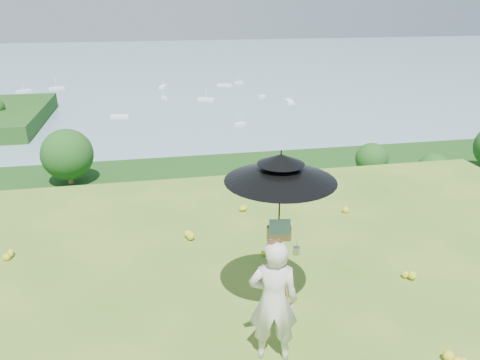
{
  "coord_description": "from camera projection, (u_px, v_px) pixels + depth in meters",
  "views": [
    {
      "loc": [
        -1.0,
        -3.34,
        3.97
      ],
      "look_at": [
        0.41,
        3.92,
        1.08
      ],
      "focal_mm": 35.0,
      "sensor_mm": 36.0,
      "label": 1
    }
  ],
  "objects": [
    {
      "name": "slope_trees",
      "position": [
        170.0,
        223.0,
        42.13
      ],
      "size": [
        110.0,
        50.0,
        6.0
      ],
      "primitive_type": null,
      "color": "#1D5218",
      "rests_on": "forest_slope"
    },
    {
      "name": "bay_water",
      "position": [
        150.0,
        78.0,
        236.48
      ],
      "size": [
        700.0,
        700.0,
        0.0
      ],
      "primitive_type": "plane",
      "color": "#7497A6",
      "rests_on": "ground"
    },
    {
      "name": "painter",
      "position": [
        273.0,
        301.0,
        5.27
      ],
      "size": [
        0.63,
        0.49,
        1.55
      ],
      "primitive_type": "imported",
      "rotation": [
        0.0,
        0.0,
        2.92
      ],
      "color": "beige",
      "rests_on": "ground"
    },
    {
      "name": "moored_boats",
      "position": [
        117.0,
        114.0,
        161.9
      ],
      "size": [
        140.0,
        140.0,
        0.7
      ],
      "primitive_type": null,
      "color": "white",
      "rests_on": "bay_water"
    },
    {
      "name": "painter_cap",
      "position": [
        275.0,
        244.0,
        5.0
      ],
      "size": [
        0.23,
        0.26,
        0.1
      ],
      "primitive_type": null,
      "rotation": [
        0.0,
        0.0,
        -0.22
      ],
      "color": "#C36D6B",
      "rests_on": "painter"
    },
    {
      "name": "sun_umbrella",
      "position": [
        280.0,
        195.0,
        5.49
      ],
      "size": [
        1.48,
        1.48,
        1.1
      ],
      "primitive_type": null,
      "rotation": [
        0.0,
        0.0,
        -0.13
      ],
      "color": "black",
      "rests_on": "field_easel"
    },
    {
      "name": "harbor_town",
      "position": [
        162.0,
        197.0,
        83.98
      ],
      "size": [
        110.0,
        22.0,
        5.0
      ],
      "primitive_type": null,
      "color": "silver",
      "rests_on": "shoreline_tier"
    },
    {
      "name": "field_easel",
      "position": [
        278.0,
        272.0,
        5.84
      ],
      "size": [
        0.67,
        0.67,
        1.53
      ],
      "primitive_type": null,
      "rotation": [
        0.0,
        0.0,
        -0.16
      ],
      "color": "#AF7D49",
      "rests_on": "ground"
    },
    {
      "name": "forest_slope",
      "position": [
        177.0,
        347.0,
        47.23
      ],
      "size": [
        140.0,
        56.0,
        22.0
      ],
      "primitive_type": "cube",
      "color": "#15370F",
      "rests_on": "bay_water"
    },
    {
      "name": "shoreline_tier",
      "position": [
        165.0,
        230.0,
        86.35
      ],
      "size": [
        170.0,
        28.0,
        8.0
      ],
      "primitive_type": "cube",
      "color": "#6E6458",
      "rests_on": "bay_water"
    }
  ]
}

